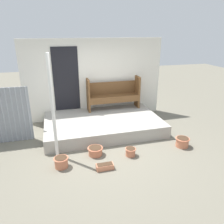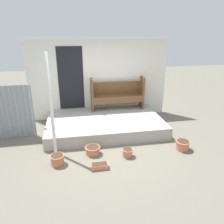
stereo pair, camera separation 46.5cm
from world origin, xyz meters
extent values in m
plane|color=#706B5B|center=(0.00, 0.00, 0.00)|extent=(24.00, 24.00, 0.00)
cube|color=#A8A399|center=(0.17, 1.07, 0.18)|extent=(3.37, 2.14, 0.35)
cube|color=white|center=(0.17, 2.17, 1.30)|extent=(4.57, 0.06, 2.60)
cube|color=black|center=(-0.75, 2.13, 1.36)|extent=(0.80, 0.02, 2.00)
cylinder|color=#979CA5|center=(-2.59, 0.95, 0.75)|extent=(0.04, 0.04, 1.49)
cylinder|color=#979CA5|center=(-2.47, 0.95, 0.75)|extent=(0.04, 0.04, 1.49)
cylinder|color=#979CA5|center=(-2.35, 0.95, 0.75)|extent=(0.04, 0.04, 1.49)
cylinder|color=#979CA5|center=(-2.23, 0.95, 0.75)|extent=(0.04, 0.04, 1.49)
cylinder|color=#979CA5|center=(-2.10, 0.95, 0.75)|extent=(0.04, 0.04, 1.49)
cylinder|color=#979CA5|center=(-1.98, 0.95, 0.75)|extent=(0.04, 0.04, 1.49)
cylinder|color=#979CA5|center=(-1.86, 0.95, 0.75)|extent=(0.04, 0.04, 1.49)
cylinder|color=white|center=(-1.21, -0.09, 1.20)|extent=(0.07, 0.07, 2.40)
cube|color=brown|center=(-0.12, 1.83, 0.88)|extent=(0.06, 0.40, 1.05)
cube|color=brown|center=(1.55, 1.83, 0.88)|extent=(0.06, 0.40, 1.05)
cube|color=brown|center=(0.72, 1.83, 0.80)|extent=(1.61, 0.40, 0.04)
cube|color=brown|center=(0.72, 1.64, 0.69)|extent=(1.61, 0.03, 0.17)
cube|color=brown|center=(0.72, 2.01, 1.02)|extent=(1.61, 0.04, 0.41)
cylinder|color=#C67251|center=(-1.14, -0.59, 0.12)|extent=(0.29, 0.29, 0.23)
torus|color=#C67251|center=(-1.14, -0.59, 0.22)|extent=(0.33, 0.33, 0.02)
cylinder|color=#422D1E|center=(-1.14, -0.59, 0.24)|extent=(0.26, 0.26, 0.01)
cylinder|color=#C67251|center=(-0.32, -0.29, 0.10)|extent=(0.33, 0.33, 0.19)
torus|color=#C67251|center=(-0.32, -0.29, 0.18)|extent=(0.37, 0.37, 0.02)
cylinder|color=#422D1E|center=(-0.32, -0.29, 0.20)|extent=(0.30, 0.30, 0.01)
cylinder|color=#C67251|center=(0.48, -0.55, 0.10)|extent=(0.23, 0.23, 0.19)
torus|color=#C67251|center=(0.48, -0.55, 0.18)|extent=(0.27, 0.27, 0.02)
cylinder|color=#422D1E|center=(0.48, -0.55, 0.20)|extent=(0.21, 0.21, 0.01)
cylinder|color=#C67251|center=(1.92, -0.48, 0.12)|extent=(0.32, 0.32, 0.23)
torus|color=#C67251|center=(1.92, -0.48, 0.22)|extent=(0.36, 0.36, 0.02)
cylinder|color=#422D1E|center=(1.92, -0.48, 0.24)|extent=(0.30, 0.30, 0.01)
cube|color=tan|center=(-0.24, -0.92, 0.06)|extent=(0.38, 0.16, 0.12)
cube|color=#422D1E|center=(-0.24, -0.92, 0.12)|extent=(0.33, 0.14, 0.01)
camera|label=1|loc=(-1.13, -4.81, 2.83)|focal=35.00mm
camera|label=2|loc=(-0.67, -4.91, 2.83)|focal=35.00mm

